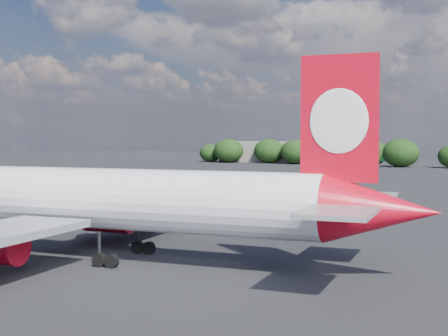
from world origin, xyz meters
The scene contains 5 objects.
ground centered at (0.00, 60.00, 0.00)m, with size 500.00×500.00×0.00m, color black.
qantas_airliner centered at (5.01, 12.99, 4.92)m, with size 49.47×47.18×16.15m.
terminal_building centered at (-65.00, 192.00, 4.00)m, with size 42.00×16.00×8.00m.
highway_sign centered at (-18.00, 176.00, 3.13)m, with size 6.00×0.30×4.50m.
horizon_treeline centered at (-5.85, 180.32, 4.10)m, with size 202.66×14.83×9.32m.
Camera 1 is at (38.72, -27.14, 10.37)m, focal length 50.00 mm.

